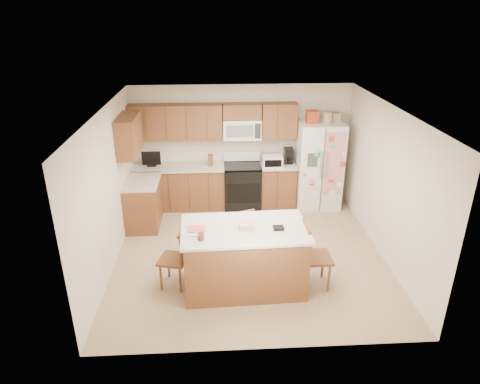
{
  "coord_description": "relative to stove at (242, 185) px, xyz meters",
  "views": [
    {
      "loc": [
        -0.53,
        -6.32,
        3.93
      ],
      "look_at": [
        -0.14,
        0.35,
        1.0
      ],
      "focal_mm": 32.0,
      "sensor_mm": 36.0,
      "label": 1
    }
  ],
  "objects": [
    {
      "name": "cabinetry",
      "position": [
        -0.98,
        -0.15,
        0.44
      ],
      "size": [
        3.36,
        1.56,
        2.15
      ],
      "color": "brown",
      "rests_on": "ground"
    },
    {
      "name": "windsor_chair_back",
      "position": [
        -0.18,
        -2.11,
        -0.02
      ],
      "size": [
        0.53,
        0.52,
        0.96
      ],
      "color": "brown",
      "rests_on": "ground"
    },
    {
      "name": "ground",
      "position": [
        0.0,
        -1.94,
        -0.47
      ],
      "size": [
        4.5,
        4.5,
        0.0
      ],
      "primitive_type": "plane",
      "color": "olive",
      "rests_on": "ground"
    },
    {
      "name": "windsor_chair_left",
      "position": [
        -1.19,
        -2.77,
        -0.01
      ],
      "size": [
        0.49,
        0.5,
        0.97
      ],
      "color": "brown",
      "rests_on": "ground"
    },
    {
      "name": "stove",
      "position": [
        0.0,
        0.0,
        0.0
      ],
      "size": [
        0.76,
        0.65,
        1.13
      ],
      "color": "black",
      "rests_on": "ground"
    },
    {
      "name": "room_shell",
      "position": [
        0.0,
        -1.94,
        0.97
      ],
      "size": [
        4.6,
        4.6,
        2.52
      ],
      "color": "beige",
      "rests_on": "ground"
    },
    {
      "name": "windsor_chair_right",
      "position": [
        0.9,
        -2.89,
        0.02
      ],
      "size": [
        0.43,
        0.46,
        1.04
      ],
      "color": "brown",
      "rests_on": "ground"
    },
    {
      "name": "island",
      "position": [
        -0.15,
        -2.86,
        0.03
      ],
      "size": [
        1.86,
        1.13,
        1.09
      ],
      "color": "brown",
      "rests_on": "ground"
    },
    {
      "name": "refrigerator",
      "position": [
        1.57,
        -0.06,
        0.45
      ],
      "size": [
        0.9,
        0.79,
        2.04
      ],
      "color": "white",
      "rests_on": "ground"
    }
  ]
}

